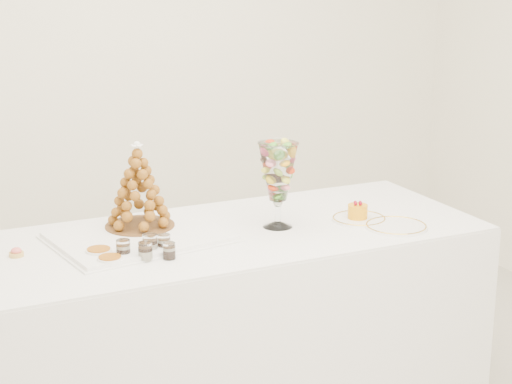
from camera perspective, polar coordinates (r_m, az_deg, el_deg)
name	(u,v)px	position (r m, az deg, el deg)	size (l,w,h in m)	color
buffet_table	(227,324)	(3.67, -1.96, -8.77)	(2.15, 0.88, 0.82)	white
lace_tray	(140,237)	(3.46, -7.77, -2.98)	(0.65, 0.49, 0.02)	white
macaron_vase	(278,173)	(3.53, 1.48, 1.29)	(0.16, 0.16, 0.36)	white
cake_plate	(359,219)	(3.70, 6.88, -1.80)	(0.23, 0.23, 0.01)	white
spare_plate	(396,226)	(3.63, 9.32, -2.28)	(0.26, 0.26, 0.01)	white
pink_tart	(16,253)	(3.37, -15.69, -3.91)	(0.06, 0.06, 0.03)	tan
verrine_a	(123,249)	(3.25, -8.84, -3.78)	(0.05, 0.05, 0.07)	white
verrine_b	(150,244)	(3.29, -7.08, -3.47)	(0.06, 0.06, 0.08)	white
verrine_c	(164,243)	(3.31, -6.15, -3.40)	(0.05, 0.05, 0.07)	white
verrine_d	(145,251)	(3.22, -7.39, -3.95)	(0.05, 0.05, 0.07)	white
verrine_e	(169,251)	(3.23, -5.80, -3.92)	(0.05, 0.05, 0.06)	white
ramekin_back	(99,253)	(3.29, -10.44, -4.03)	(0.10, 0.10, 0.03)	white
ramekin_front	(110,261)	(3.20, -9.71, -4.56)	(0.09, 0.09, 0.03)	white
croquembouche	(138,186)	(3.51, -7.85, 0.43)	(0.29, 0.29, 0.36)	brown
mousse_cake	(358,211)	(3.69, 6.79, -1.28)	(0.09, 0.09, 0.07)	orange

